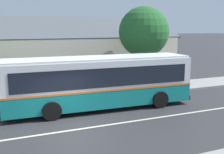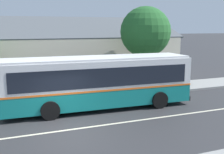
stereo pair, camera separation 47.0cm
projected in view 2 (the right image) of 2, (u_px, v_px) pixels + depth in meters
name	position (u px, v px, depth m)	size (l,w,h in m)	color
ground_plane	(69.00, 130.00, 13.12)	(300.00, 300.00, 0.00)	#2D2D30
sidewalk_far	(48.00, 98.00, 18.59)	(60.00, 3.00, 0.15)	gray
lane_divider_stripe	(69.00, 130.00, 13.12)	(60.00, 0.16, 0.01)	beige
community_building	(46.00, 56.00, 26.51)	(23.60, 10.32, 6.72)	beige
transit_bus	(99.00, 81.00, 16.39)	(11.06, 3.07, 3.04)	#147F7A
bench_down_street	(36.00, 92.00, 18.19)	(1.80, 0.51, 0.94)	brown
street_tree_primary	(146.00, 33.00, 21.64)	(3.91, 3.91, 6.32)	#4C3828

